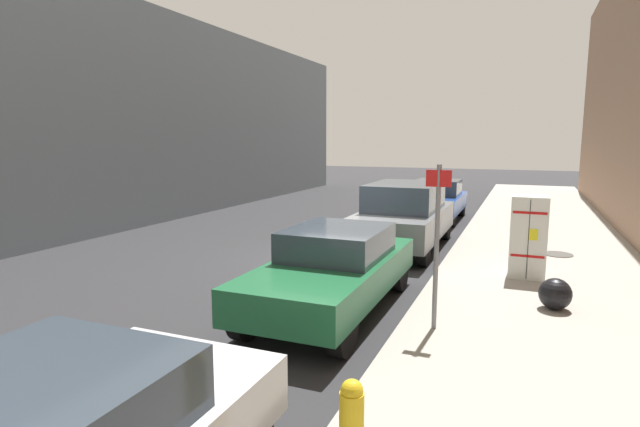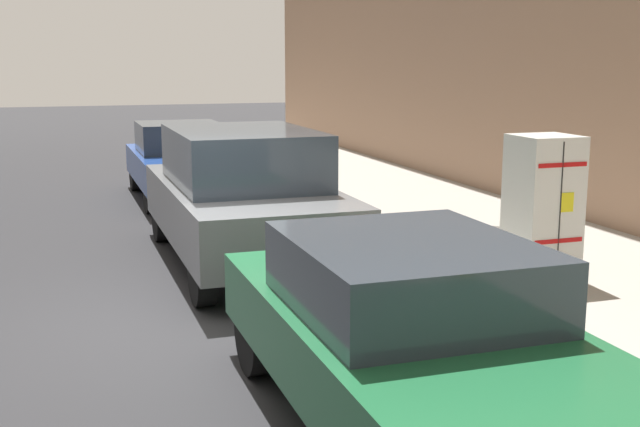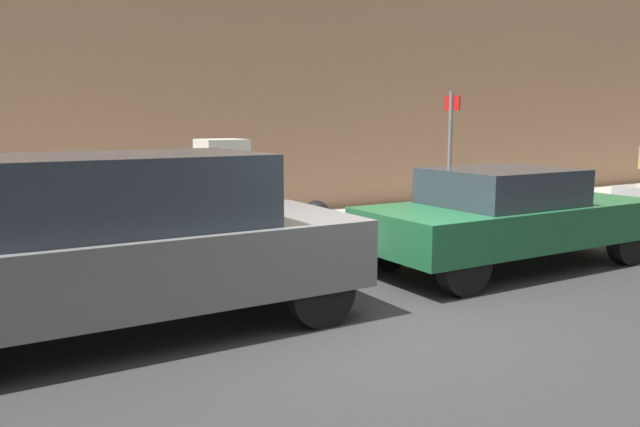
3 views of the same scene
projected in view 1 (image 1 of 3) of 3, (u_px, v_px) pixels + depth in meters
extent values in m
plane|color=#28282B|center=(335.00, 263.00, 11.80)|extent=(80.00, 80.00, 0.00)
cube|color=#9E998E|center=(547.00, 282.00, 10.07)|extent=(4.36, 44.00, 0.13)
cube|color=slate|center=(51.00, 113.00, 14.62)|extent=(2.48, 37.40, 7.36)
cube|color=silver|center=(528.00, 237.00, 10.12)|extent=(0.70, 0.68, 1.67)
cube|color=black|center=(528.00, 240.00, 9.80)|extent=(0.01, 0.01, 1.58)
cube|color=yellow|center=(533.00, 235.00, 9.75)|extent=(0.16, 0.01, 0.22)
cube|color=red|center=(530.00, 213.00, 9.72)|extent=(0.63, 0.01, 0.05)
cube|color=red|center=(527.00, 256.00, 9.85)|extent=(0.63, 0.01, 0.05)
cylinder|color=#47443F|center=(558.00, 254.00, 12.16)|extent=(0.70, 0.70, 0.02)
cylinder|color=slate|center=(436.00, 248.00, 7.26)|extent=(0.07, 0.07, 2.44)
cube|color=red|center=(439.00, 178.00, 7.09)|extent=(0.36, 0.02, 0.24)
cylinder|color=gold|center=(352.00, 426.00, 4.37)|extent=(0.22, 0.22, 0.62)
sphere|color=gold|center=(352.00, 391.00, 4.32)|extent=(0.20, 0.20, 0.20)
sphere|color=black|center=(555.00, 294.00, 8.23)|extent=(0.52, 0.52, 0.52)
cube|color=#23479E|center=(437.00, 203.00, 18.07)|extent=(1.73, 3.81, 0.55)
cube|color=#2D3842|center=(438.00, 187.00, 18.16)|extent=(1.53, 1.60, 0.55)
cylinder|color=black|center=(452.00, 217.00, 16.64)|extent=(0.22, 0.70, 0.70)
cylinder|color=black|center=(408.00, 214.00, 17.19)|extent=(0.22, 0.70, 0.70)
cylinder|color=black|center=(462.00, 207.00, 19.02)|extent=(0.22, 0.70, 0.70)
cylinder|color=black|center=(423.00, 205.00, 19.58)|extent=(0.22, 0.70, 0.70)
cube|color=slate|center=(404.00, 222.00, 13.31)|extent=(1.96, 4.57, 0.70)
cube|color=#2D3842|center=(405.00, 196.00, 13.20)|extent=(1.73, 2.51, 0.70)
cylinder|color=black|center=(424.00, 251.00, 11.51)|extent=(0.22, 0.73, 0.73)
cylinder|color=black|center=(354.00, 245.00, 12.15)|extent=(0.22, 0.73, 0.73)
cylinder|color=black|center=(446.00, 227.00, 14.56)|extent=(0.22, 0.73, 0.73)
cylinder|color=black|center=(389.00, 223.00, 15.21)|extent=(0.22, 0.73, 0.73)
cube|color=#1E6038|center=(333.00, 275.00, 8.45)|extent=(1.79, 4.46, 0.55)
cube|color=#2D3842|center=(337.00, 242.00, 8.57)|extent=(1.57, 1.87, 0.50)
cylinder|color=black|center=(343.00, 330.00, 6.72)|extent=(0.22, 0.74, 0.74)
cylinder|color=black|center=(244.00, 315.00, 7.30)|extent=(0.22, 0.74, 0.74)
cylinder|color=black|center=(399.00, 272.00, 9.67)|extent=(0.22, 0.74, 0.74)
cylinder|color=black|center=(326.00, 264.00, 10.25)|extent=(0.22, 0.74, 0.74)
cube|color=#2D3842|center=(29.00, 413.00, 3.27)|extent=(1.64, 1.81, 0.50)
cylinder|color=black|center=(104.00, 402.00, 4.93)|extent=(0.22, 0.69, 0.69)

